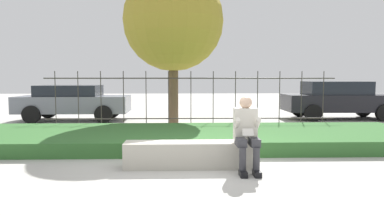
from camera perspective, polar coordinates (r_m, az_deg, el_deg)
name	(u,v)px	position (r m, az deg, el deg)	size (l,w,h in m)	color
ground_plane	(199,167)	(6.60, 1.02, -9.00)	(60.00, 60.00, 0.00)	#B2AFA8
stone_bench	(191,156)	(6.55, -0.15, -7.32)	(2.30, 0.48, 0.45)	#B7B2A3
person_seated_reader	(246,131)	(6.29, 8.29, -3.42)	(0.42, 0.73, 1.25)	black
grass_berm	(194,137)	(8.83, 0.27, -4.51)	(10.56, 3.22, 0.30)	#33662D
iron_fence	(191,99)	(11.02, -0.17, 1.32)	(8.56, 0.03, 1.75)	#332D28
car_parked_right	(339,99)	(15.10, 21.45, 1.26)	(4.15, 1.92, 1.41)	black
car_parked_left	(73,101)	(14.21, -17.67, 0.96)	(3.93, 1.90, 1.28)	slate
tree_behind_fence	(173,21)	(11.89, -2.86, 13.10)	(3.12, 3.12, 4.88)	brown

